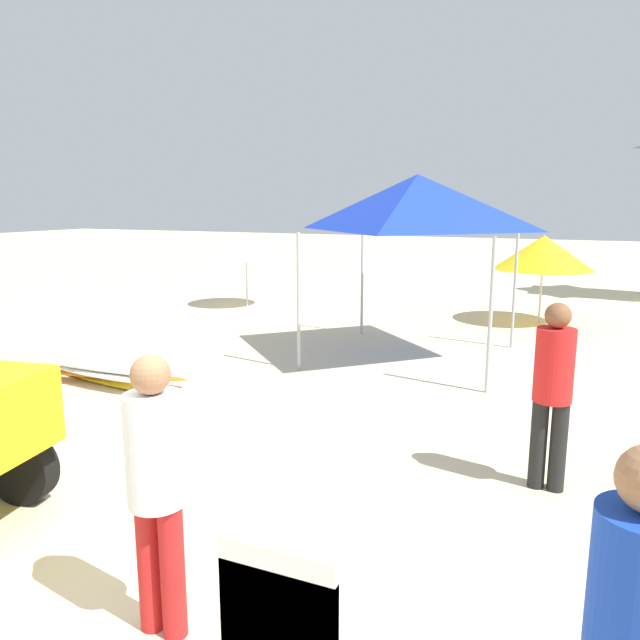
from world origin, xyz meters
The scene contains 7 objects.
ground centered at (0.00, 0.00, 0.00)m, with size 80.00×80.00×0.00m, color beige.
surfboard_pile centered at (-3.43, 3.38, 0.16)m, with size 2.55×0.79×0.32m.
lifeguard_near_right centered at (0.41, -0.17, 0.94)m, with size 0.32×0.32×1.64m.
lifeguard_far_right centered at (2.30, 2.60, 0.93)m, with size 0.32×0.32×1.63m.
popup_canopy centered at (0.06, 6.50, 2.42)m, with size 2.75×2.75×2.84m.
beach_umbrella_left centered at (1.68, 10.27, 1.44)m, with size 1.94×1.94×1.78m.
beach_umbrella_mid centered at (-4.81, 9.64, 1.41)m, with size 1.64×1.64×1.70m.
Camera 1 is at (2.48, -2.64, 2.44)m, focal length 34.07 mm.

